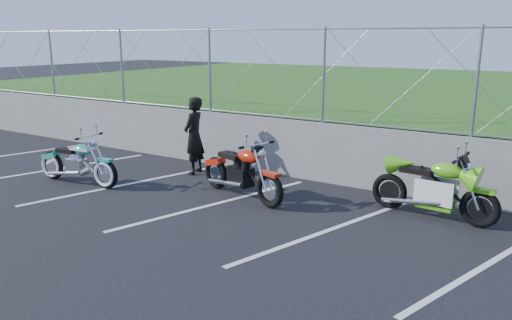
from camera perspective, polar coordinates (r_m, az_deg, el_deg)
The scene contains 9 objects.
ground at distance 8.83m, azimuth -8.39°, elevation -6.75°, with size 90.00×90.00×0.00m, color black.
retaining_wall at distance 11.42m, azimuth 2.91°, elevation 1.54°, with size 30.00×0.22×1.30m, color slate.
grass_field at distance 20.62m, azimuth 16.70°, elevation 6.53°, with size 30.00×20.00×1.30m, color #244F15.
chain_link_fence at distance 11.18m, azimuth 3.01°, elevation 9.83°, with size 28.00×0.03×2.00m.
parking_lines at distance 8.94m, azimuth 1.73°, elevation -6.32°, with size 18.29×4.31×0.01m.
cruiser_turquoise at distance 11.33m, azimuth -19.64°, elevation -0.45°, with size 2.21×0.70×1.10m.
naked_orange at distance 9.74m, azimuth -1.57°, elevation -1.58°, with size 2.26×0.89×1.15m.
sportbike_green at distance 9.21m, azimuth 19.76°, elevation -3.30°, with size 2.24×0.80×1.16m.
person_standing at distance 11.51m, azimuth -7.11°, elevation 2.77°, with size 0.65×0.43×1.78m, color black.
Camera 1 is at (5.42, -6.25, 3.09)m, focal length 35.00 mm.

